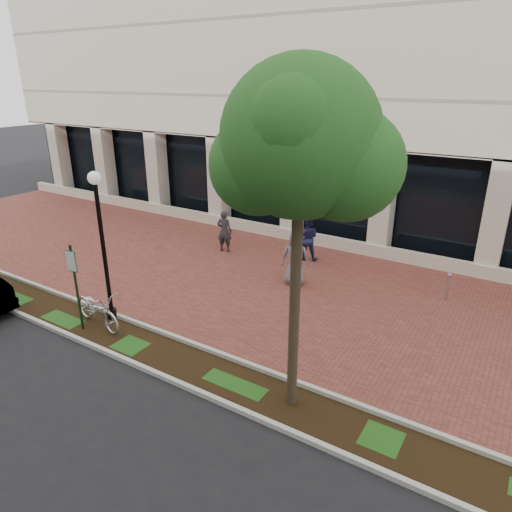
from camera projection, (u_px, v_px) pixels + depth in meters
The scene contains 13 objects.
ground at pixel (276, 286), 15.82m from camera, with size 120.00×120.00×0.00m, color black.
brick_plaza at pixel (276, 285), 15.82m from camera, with size 40.00×9.00×0.01m, color brown.
planting_strip at pixel (175, 359), 11.68m from camera, with size 40.00×1.50×0.01m, color black.
curb_plaza_side at pixel (193, 344), 12.25m from camera, with size 40.00×0.12×0.12m, color #B9B9AF.
curb_street_side at pixel (154, 372), 11.07m from camera, with size 40.00×0.12×0.12m, color #B9B9AF.
parking_sign at pixel (75, 277), 12.50m from camera, with size 0.34×0.07×2.57m.
lamppost at pixel (102, 240), 12.78m from camera, with size 0.36×0.36×4.42m.
street_tree at pixel (303, 150), 8.12m from camera, with size 3.47×2.89×7.18m.
locked_bicycle at pixel (97, 309), 13.07m from camera, with size 0.74×2.11×1.11m, color #B9B9BD.
pedestrian_left at pixel (224, 231), 18.65m from camera, with size 0.63×0.42×1.74m, color #28292D.
pedestrian_mid at pixel (307, 238), 17.77m from camera, with size 0.87×0.68×1.79m, color #1B1E44.
pedestrian_right at pixel (295, 258), 15.61m from camera, with size 0.95×0.62×1.94m, color slate.
bollard at pixel (448, 287), 14.62m from camera, with size 0.12×0.12×0.94m.
Camera 1 is at (7.02, -12.53, 6.75)m, focal length 32.00 mm.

